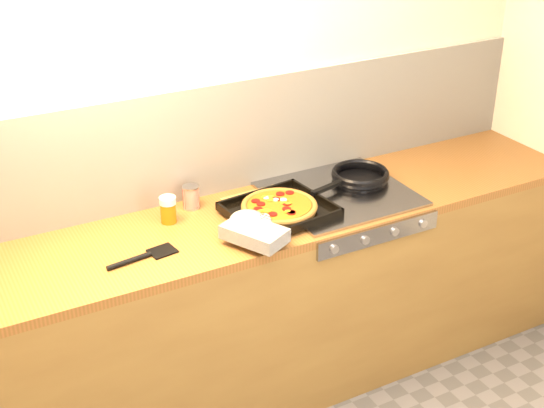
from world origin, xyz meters
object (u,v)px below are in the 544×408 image
pizza_on_tray (271,214)px  frying_pan (359,176)px  tomato_can (191,197)px  juice_glass (168,209)px

pizza_on_tray → frying_pan: 0.55m
tomato_can → juice_glass: juice_glass is taller
pizza_on_tray → frying_pan: size_ratio=1.19×
tomato_can → juice_glass: (-0.13, -0.07, 0.01)m
frying_pan → juice_glass: size_ratio=4.02×
pizza_on_tray → frying_pan: (0.53, 0.14, -0.01)m
pizza_on_tray → frying_pan: pizza_on_tray is taller
pizza_on_tray → tomato_can: 0.37m
pizza_on_tray → juice_glass: 0.43m
pizza_on_tray → juice_glass: size_ratio=4.80×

